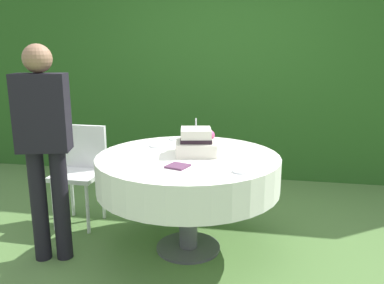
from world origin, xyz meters
TOP-DOWN VIEW (x-y plane):
  - ground_plane at (0.00, 0.00)m, footprint 20.00×20.00m
  - foliage_hedge at (0.00, 2.20)m, footprint 6.69×0.60m
  - cake_table at (0.00, 0.00)m, footprint 1.40×1.40m
  - wedding_cake at (0.05, 0.05)m, footprint 0.36×0.36m
  - serving_plate_near at (-0.22, 0.51)m, footprint 0.11×0.11m
  - serving_plate_far at (-0.31, 0.22)m, footprint 0.12×0.12m
  - serving_plate_left at (0.42, -0.35)m, footprint 0.11×0.11m
  - napkin_stack at (-0.01, -0.31)m, footprint 0.17×0.17m
  - garden_chair at (-1.06, 0.35)m, footprint 0.41×0.41m
  - standing_person at (-0.98, -0.33)m, footprint 0.40×0.29m

SIDE VIEW (x-z plane):
  - ground_plane at x=0.00m, z-range 0.00..0.00m
  - garden_chair at x=-1.06m, z-range 0.10..0.99m
  - cake_table at x=0.00m, z-range 0.26..1.03m
  - serving_plate_near at x=-0.22m, z-range 0.78..0.79m
  - serving_plate_far at x=-0.31m, z-range 0.78..0.79m
  - serving_plate_left at x=0.42m, z-range 0.78..0.79m
  - napkin_stack at x=-0.01m, z-range 0.78..0.79m
  - wedding_cake at x=0.05m, z-range 0.73..1.01m
  - standing_person at x=-0.98m, z-range 0.13..1.73m
  - foliage_hedge at x=0.00m, z-range 0.00..2.91m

